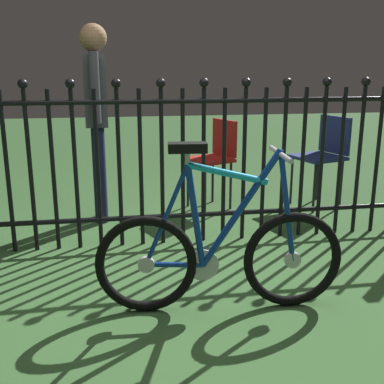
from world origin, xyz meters
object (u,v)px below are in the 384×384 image
Objects in this scene: chair_navy at (324,151)px; chair_red at (216,154)px; bicycle at (220,254)px; person_visitor at (96,107)px.

chair_red is at bearing 173.86° from chair_navy.
person_visitor reaches higher than bicycle.
bicycle is at bearing -127.65° from chair_navy.
person_visitor is at bearing -177.10° from chair_navy.
person_visitor is at bearing -168.49° from chair_red.
person_visitor reaches higher than chair_red.
chair_navy reaches higher than chair_red.
person_visitor is (-2.10, -0.11, 0.45)m from chair_navy.
bicycle reaches higher than chair_red.
bicycle is at bearing -101.20° from chair_red.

